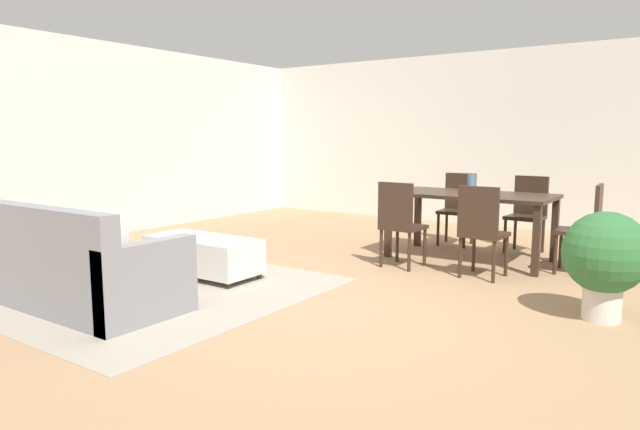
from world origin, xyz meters
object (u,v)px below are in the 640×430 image
object	(u,v)px
dining_chair_near_left	(400,220)
dining_chair_far_left	(458,204)
dining_chair_far_right	(528,209)
dining_table	(471,201)
vase_centerpiece	(471,184)
dining_chair_head_east	(587,224)
dining_chair_near_right	(481,227)
couch	(65,268)
ottoman_table	(203,254)
potted_plant	(605,256)

from	to	relation	value
dining_chair_near_left	dining_chair_far_left	world-z (taller)	same
dining_chair_far_left	dining_chair_far_right	bearing A→B (deg)	-1.95
dining_table	dining_chair_far_right	world-z (taller)	dining_chair_far_right
dining_chair_far_left	vase_centerpiece	xyz separation A→B (m)	(0.46, -0.82, 0.34)
dining_chair_near_left	dining_chair_head_east	size ratio (longest dim) A/B	1.00
dining_chair_near_right	dining_chair_far_left	world-z (taller)	same
dining_table	dining_chair_far_left	distance (m)	0.97
dining_chair_head_east	vase_centerpiece	bearing A→B (deg)	178.46
couch	ottoman_table	bearing A→B (deg)	77.76
dining_table	dining_chair_head_east	distance (m)	1.23
vase_centerpiece	potted_plant	world-z (taller)	vase_centerpiece
dining_chair_far_right	dining_chair_near_left	bearing A→B (deg)	-118.24
dining_chair_near_right	dining_chair_head_east	world-z (taller)	same
dining_chair_near_left	dining_chair_far_right	world-z (taller)	same
dining_chair_head_east	vase_centerpiece	distance (m)	1.27
dining_chair_head_east	dining_chair_far_left	bearing A→B (deg)	153.03
dining_table	vase_centerpiece	size ratio (longest dim) A/B	8.54
dining_chair_head_east	couch	bearing A→B (deg)	-133.84
ottoman_table	potted_plant	distance (m)	3.61
dining_chair_far_left	dining_chair_far_right	size ratio (longest dim) A/B	1.00
ottoman_table	dining_chair_far_right	world-z (taller)	dining_chair_far_right
couch	dining_table	world-z (taller)	couch
dining_chair_near_right	dining_chair_far_left	distance (m)	1.86
ottoman_table	dining_chair_far_left	world-z (taller)	dining_chair_far_left
ottoman_table	vase_centerpiece	bearing A→B (deg)	50.06
dining_chair_near_right	potted_plant	world-z (taller)	dining_chair_near_right
couch	dining_chair_near_right	distance (m)	3.81
ottoman_table	dining_chair_near_left	distance (m)	2.07
dining_table	dining_chair_near_right	world-z (taller)	dining_chair_near_right
dining_chair_near_right	dining_chair_far_left	size ratio (longest dim) A/B	1.00
dining_table	dining_chair_near_right	distance (m)	0.91
dining_chair_near_left	dining_chair_head_east	distance (m)	1.87
potted_plant	dining_chair_near_right	bearing A→B (deg)	148.94
dining_chair_far_right	dining_chair_far_left	bearing A→B (deg)	178.05
dining_chair_far_right	potted_plant	bearing A→B (deg)	-63.32
ottoman_table	dining_table	xyz separation A→B (m)	(1.92, 2.28, 0.45)
dining_chair_near_left	vase_centerpiece	bearing A→B (deg)	61.81
vase_centerpiece	dining_chair_head_east	bearing A→B (deg)	-1.54
dining_chair_head_east	dining_table	bearing A→B (deg)	179.05
vase_centerpiece	potted_plant	distance (m)	2.25
couch	ottoman_table	xyz separation A→B (m)	(0.28, 1.30, -0.07)
dining_chair_near_left	couch	bearing A→B (deg)	-122.47
dining_chair_near_right	dining_chair_far_right	world-z (taller)	same
dining_chair_far_right	vase_centerpiece	size ratio (longest dim) A/B	4.42
ottoman_table	dining_table	bearing A→B (deg)	49.86
dining_chair_near_right	dining_chair_near_left	bearing A→B (deg)	-177.47
vase_centerpiece	potted_plant	xyz separation A→B (m)	(1.60, -1.54, -0.37)
dining_chair_far_left	potted_plant	bearing A→B (deg)	-48.88
dining_chair_far_left	potted_plant	size ratio (longest dim) A/B	1.10
dining_chair_near_left	dining_chair_far_left	distance (m)	1.68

